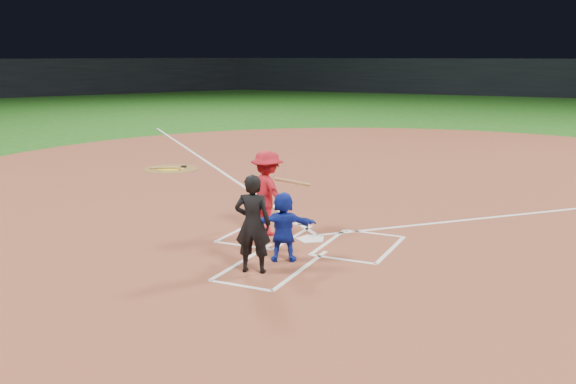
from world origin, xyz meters
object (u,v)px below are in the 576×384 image
at_px(on_deck_circle, 171,169).
at_px(batter_at_plate, 267,193).
at_px(umpire, 253,224).
at_px(catcher, 283,226).
at_px(home_plate, 311,239).

relative_size(on_deck_circle, batter_at_plate, 1.02).
relative_size(on_deck_circle, umpire, 1.04).
distance_m(on_deck_circle, batter_at_plate, 8.14).
bearing_deg(umpire, batter_at_plate, -85.23).
xyz_separation_m(catcher, umpire, (-0.20, -0.74, 0.20)).
bearing_deg(umpire, home_plate, -109.34).
distance_m(on_deck_circle, catcher, 9.78).
height_order(home_plate, catcher, catcher).
relative_size(home_plate, on_deck_circle, 0.35).
bearing_deg(batter_at_plate, umpire, -69.32).
relative_size(home_plate, catcher, 0.49).
height_order(home_plate, batter_at_plate, batter_at_plate).
bearing_deg(catcher, home_plate, -109.91).
distance_m(catcher, batter_at_plate, 1.72).
bearing_deg(home_plate, on_deck_circle, -37.49).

